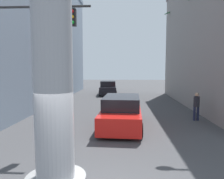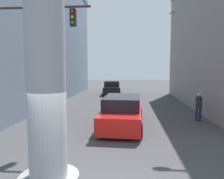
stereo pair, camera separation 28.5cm
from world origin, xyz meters
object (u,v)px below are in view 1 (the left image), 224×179
Objects in this scene: pedestrian_mid_right at (196,104)px; car_far at (108,88)px; traffic_light_mast at (12,44)px; palm_tree_mid_left at (27,44)px; palm_tree_far_right at (173,48)px; palm_tree_mid_right at (198,33)px; car_lead at (122,112)px.

car_far is at bearing 115.76° from pedestrian_mid_right.
traffic_light_mast is 6.38m from palm_tree_mid_left.
palm_tree_far_right reaches higher than car_far.
traffic_light_mast is 3.52× the size of pedestrian_mid_right.
traffic_light_mast is 16.17m from car_far.
palm_tree_mid_left is 0.78× the size of palm_tree_far_right.
palm_tree_mid_right is at bearing -50.15° from car_far.
car_far is 0.51× the size of palm_tree_far_right.
palm_tree_mid_right reaches higher than pedestrian_mid_right.
palm_tree_mid_left is at bearing -175.01° from palm_tree_mid_right.
traffic_light_mast is 0.78× the size of palm_tree_mid_left.
traffic_light_mast is at bearing -144.96° from palm_tree_mid_right.
palm_tree_far_right reaches higher than palm_tree_mid_right.
palm_tree_far_right reaches higher than car_lead.
traffic_light_mast is at bearing -158.76° from car_lead.
palm_tree_mid_right is at bearing 35.04° from traffic_light_mast.
palm_tree_mid_right is (7.08, -8.49, 4.79)m from car_far.
palm_tree_mid_left is 4.53× the size of pedestrian_mid_right.
car_far is (2.99, 15.55, -3.26)m from traffic_light_mast.
traffic_light_mast reaches higher than car_far.
palm_tree_mid_left is 11.87m from pedestrian_mid_right.
car_lead is 1.08× the size of car_far.
pedestrian_mid_right is at bearing -95.79° from palm_tree_far_right.
palm_tree_mid_left is (-6.69, 4.20, 3.91)m from car_lead.
traffic_light_mast is 18.54m from palm_tree_far_right.
traffic_light_mast is at bearing -159.81° from pedestrian_mid_right.
palm_tree_mid_left is at bearing 147.91° from car_lead.
palm_tree_mid_left is 15.42m from palm_tree_far_right.
pedestrian_mid_right is at bearing -107.02° from palm_tree_mid_right.
palm_tree_mid_left reaches higher than car_far.
traffic_light_mast is 1.20× the size of car_far.
pedestrian_mid_right is (-1.23, -12.18, -4.32)m from palm_tree_far_right.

